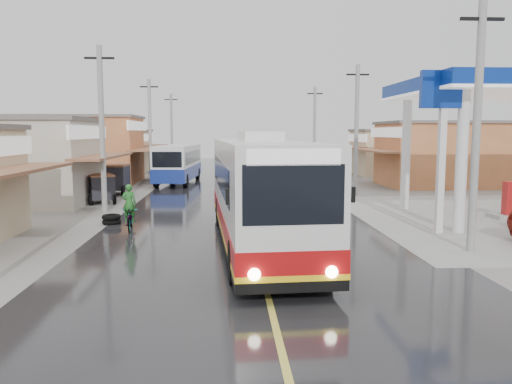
{
  "coord_description": "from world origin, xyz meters",
  "views": [
    {
      "loc": [
        -0.93,
        -15.61,
        3.89
      ],
      "look_at": [
        0.15,
        3.69,
        1.58
      ],
      "focal_mm": 35.0,
      "sensor_mm": 36.0,
      "label": 1
    }
  ],
  "objects_px": {
    "cyclist": "(130,215)",
    "tyre_stack": "(112,219)",
    "tricycle_far": "(115,177)",
    "coach_bus": "(259,191)",
    "second_bus": "(178,163)",
    "tricycle_near": "(100,187)"
  },
  "relations": [
    {
      "from": "cyclist",
      "to": "tricycle_far",
      "type": "relative_size",
      "value": 0.76
    },
    {
      "from": "coach_bus",
      "to": "tricycle_far",
      "type": "distance_m",
      "value": 17.01
    },
    {
      "from": "tricycle_near",
      "to": "tyre_stack",
      "type": "height_order",
      "value": "tricycle_near"
    },
    {
      "from": "coach_bus",
      "to": "tricycle_far",
      "type": "bearing_deg",
      "value": 115.19
    },
    {
      "from": "cyclist",
      "to": "tricycle_far",
      "type": "bearing_deg",
      "value": 98.33
    },
    {
      "from": "cyclist",
      "to": "tyre_stack",
      "type": "xyz_separation_m",
      "value": [
        -1.06,
        1.38,
        -0.41
      ]
    },
    {
      "from": "coach_bus",
      "to": "second_bus",
      "type": "height_order",
      "value": "coach_bus"
    },
    {
      "from": "cyclist",
      "to": "tricycle_near",
      "type": "bearing_deg",
      "value": 104.96
    },
    {
      "from": "coach_bus",
      "to": "tricycle_near",
      "type": "height_order",
      "value": "coach_bus"
    },
    {
      "from": "cyclist",
      "to": "tyre_stack",
      "type": "height_order",
      "value": "cyclist"
    },
    {
      "from": "tyre_stack",
      "to": "tricycle_far",
      "type": "bearing_deg",
      "value": 101.52
    },
    {
      "from": "coach_bus",
      "to": "cyclist",
      "type": "bearing_deg",
      "value": 145.53
    },
    {
      "from": "coach_bus",
      "to": "second_bus",
      "type": "xyz_separation_m",
      "value": [
        -4.86,
        21.47,
        -0.31
      ]
    },
    {
      "from": "cyclist",
      "to": "tricycle_far",
      "type": "height_order",
      "value": "tricycle_far"
    },
    {
      "from": "second_bus",
      "to": "tricycle_far",
      "type": "distance_m",
      "value": 7.38
    },
    {
      "from": "coach_bus",
      "to": "tricycle_near",
      "type": "relative_size",
      "value": 5.49
    },
    {
      "from": "second_bus",
      "to": "cyclist",
      "type": "height_order",
      "value": "second_bus"
    },
    {
      "from": "second_bus",
      "to": "cyclist",
      "type": "relative_size",
      "value": 4.76
    },
    {
      "from": "cyclist",
      "to": "tricycle_far",
      "type": "distance_m",
      "value": 12.36
    },
    {
      "from": "tricycle_far",
      "to": "coach_bus",
      "type": "bearing_deg",
      "value": -60.88
    },
    {
      "from": "coach_bus",
      "to": "tricycle_near",
      "type": "xyz_separation_m",
      "value": [
        -8.09,
        10.83,
        -0.97
      ]
    },
    {
      "from": "second_bus",
      "to": "tricycle_far",
      "type": "bearing_deg",
      "value": -112.55
    }
  ]
}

